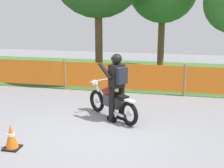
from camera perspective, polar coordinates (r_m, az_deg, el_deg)
The scene contains 6 objects.
ground at distance 7.33m, azimuth -2.69°, elevation -8.66°, with size 24.00×24.00×0.02m, color gray.
grass_verge at distance 13.26m, azimuth 4.14°, elevation 1.92°, with size 24.00×5.93×0.01m, color #386B2D.
barrier_fence at distance 10.28m, azimuth 1.94°, elevation 1.36°, with size 11.99×0.08×1.05m.
motorcycle_lead at distance 8.01m, azimuth -0.07°, elevation -3.20°, with size 1.53×1.28×0.90m.
rider_lead at distance 7.72m, azimuth 0.90°, elevation 0.09°, with size 0.78×0.74×1.69m.
traffic_cone at distance 6.72m, azimuth -17.79°, elevation -9.08°, with size 0.32×0.32×0.53m.
Camera 1 is at (1.72, -6.52, 2.86)m, focal length 50.44 mm.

